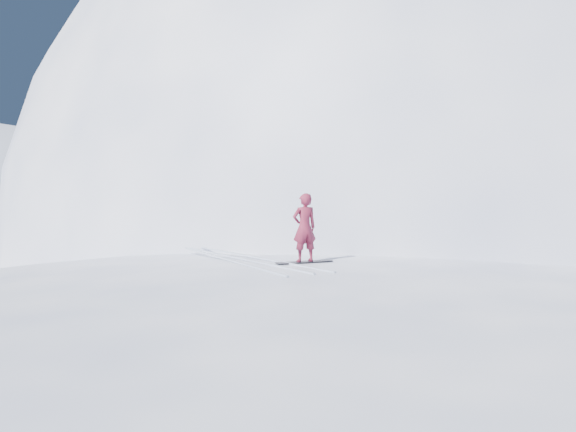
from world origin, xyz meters
name	(u,v)px	position (x,y,z in m)	size (l,w,h in m)	color
near_ridge	(317,370)	(1.00, 3.00, 0.00)	(36.00, 28.00, 4.80)	white
summit_peak	(419,241)	(22.00, 26.00, 0.00)	(60.00, 56.00, 56.00)	white
peak_shoulder	(322,259)	(10.00, 20.00, 0.00)	(28.00, 24.00, 18.00)	white
wind_bumps	(269,395)	(-0.56, 2.12, 0.00)	(16.00, 14.40, 1.00)	white
snowboard	(304,262)	(1.09, 3.89, 2.41)	(1.46, 0.27, 0.02)	black
snowboarder	(304,228)	(1.09, 3.89, 3.26)	(0.61, 0.40, 1.68)	maroon
board_tracks	(242,258)	(-0.11, 5.15, 2.42)	(2.02, 5.95, 0.04)	silver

